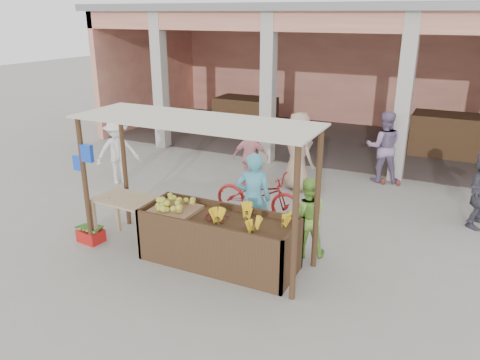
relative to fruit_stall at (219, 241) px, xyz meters
The scene contains 19 objects.
ground 0.64m from the fruit_stall, behind, with size 60.00×60.00×0.00m, color gray.
market_building 9.23m from the fruit_stall, 92.86° to the left, with size 14.40×6.40×4.20m.
fruit_stall is the anchor object (origin of this frame).
stall_awning 1.66m from the fruit_stall, behind, with size 4.09×1.35×2.39m.
banana_heap 0.73m from the fruit_stall, ahead, with size 1.09×0.60×0.20m, color gold, non-canonical shape.
melon_tray 0.95m from the fruit_stall, behind, with size 0.75×0.65×0.20m.
berry_heap 0.47m from the fruit_stall, 168.74° to the left, with size 0.44×0.36×0.14m, color maroon.
side_table 1.87m from the fruit_stall, behind, with size 1.11×0.77×0.87m.
papaya_pile 1.93m from the fruit_stall, behind, with size 0.78×0.45×0.22m, color #4B9731, non-canonical shape.
red_crate 2.52m from the fruit_stall, behind, with size 0.45×0.32×0.23m, color #B61613.
plantain_bundle 2.51m from the fruit_stall, behind, with size 0.37×0.26×0.07m, color #487F2E, non-canonical shape.
produce_sacks 5.50m from the fruit_stall, 68.88° to the left, with size 0.78×0.49×0.60m.
vendor_blue 1.06m from the fruit_stall, 77.04° to the left, with size 0.68×0.50×1.83m, color #50AFCB.
vendor_green 1.55m from the fruit_stall, 37.87° to the left, with size 0.71×0.41×1.48m, color #85C347.
motorcycle 2.03m from the fruit_stall, 95.15° to the left, with size 1.91×0.66×1.00m, color #A91D1C.
shopper_a 4.74m from the fruit_stall, 149.32° to the left, with size 1.10×0.55×1.72m, color silver.
shopper_b 3.77m from the fruit_stall, 106.63° to the left, with size 0.90×0.48×1.54m, color pink.
shopper_c 3.95m from the fruit_stall, 89.87° to the left, with size 0.98×0.64×2.04m, color tan.
shopper_f 5.63m from the fruit_stall, 72.38° to the left, with size 0.94×0.54×1.92m, color gray.
Camera 1 is at (3.82, -6.07, 3.95)m, focal length 35.00 mm.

